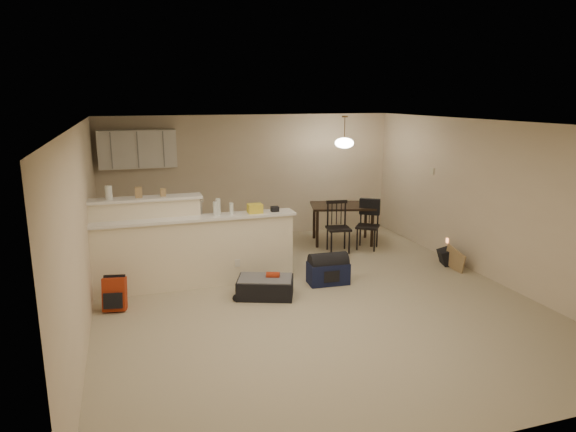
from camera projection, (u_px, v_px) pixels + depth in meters
name	position (u px, v px, depth m)	size (l,w,h in m)	color
room	(310.00, 212.00, 7.24)	(7.00, 7.02, 2.50)	#B4A88A
breakfast_bar	(178.00, 248.00, 7.78)	(3.08, 0.58, 1.39)	#F4E8C6
upper_cabinets	(137.00, 149.00, 9.52)	(1.40, 0.34, 0.70)	white
kitchen_counter	(154.00, 225.00, 9.79)	(1.80, 0.60, 0.90)	white
thermostat	(432.00, 171.00, 9.51)	(0.02, 0.12, 0.12)	beige
jar	(109.00, 193.00, 7.43)	(0.10, 0.10, 0.20)	silver
cereal_box	(139.00, 192.00, 7.55)	(0.10, 0.07, 0.16)	#A18153
small_box	(163.00, 192.00, 7.66)	(0.08, 0.06, 0.12)	#A18153
bottle_a	(218.00, 207.00, 7.74)	(0.07, 0.07, 0.26)	silver
bottle_b	(231.00, 209.00, 7.81)	(0.06, 0.06, 0.18)	silver
bag_lump	(255.00, 208.00, 7.93)	(0.22, 0.18, 0.14)	#A18153
pouch	(275.00, 209.00, 8.03)	(0.12, 0.10, 0.08)	#A18153
extra_item_x	(215.00, 209.00, 7.74)	(0.06, 0.06, 0.22)	silver
dining_table	(343.00, 209.00, 10.13)	(1.40, 1.11, 0.77)	black
pendant_lamp	(344.00, 142.00, 9.83)	(0.36, 0.36, 0.62)	brown
dining_chair_near	(338.00, 227.00, 9.55)	(0.42, 0.40, 0.95)	black
dining_chair_far	(368.00, 225.00, 9.75)	(0.40, 0.39, 0.93)	black
suitcase	(265.00, 287.00, 7.47)	(0.80, 0.52, 0.27)	black
red_backpack	(115.00, 294.00, 6.98)	(0.30, 0.19, 0.45)	#A82E13
navy_duffel	(328.00, 273.00, 7.98)	(0.62, 0.34, 0.34)	#12193A
black_daypack	(447.00, 257.00, 8.89)	(0.31, 0.22, 0.27)	black
cardboard_sheet	(455.00, 260.00, 8.60)	(0.48, 0.02, 0.36)	#A18153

